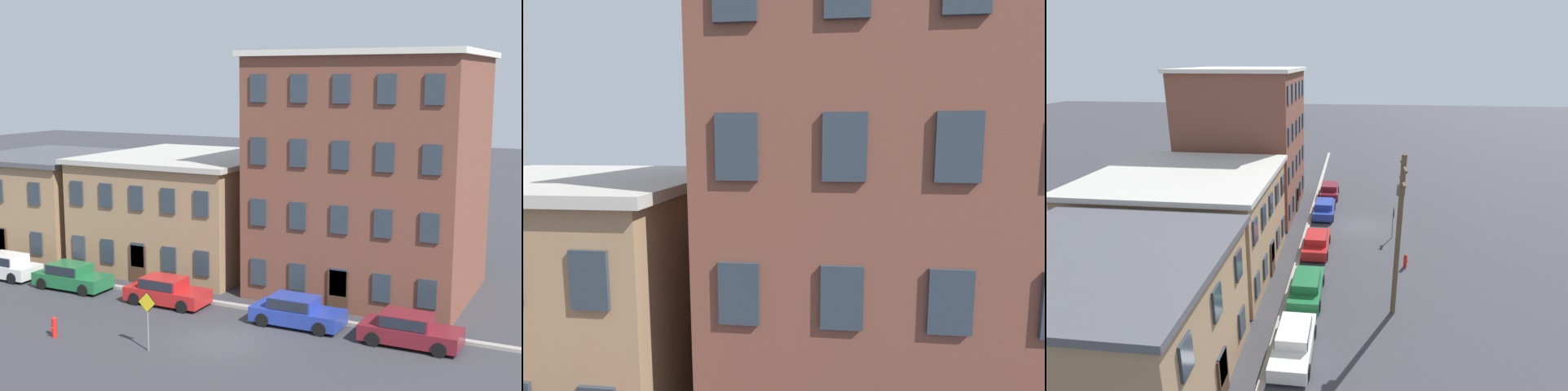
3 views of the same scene
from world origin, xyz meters
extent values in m
plane|color=#38383D|center=(0.00, 0.00, 0.00)|extent=(200.00, 200.00, 0.00)
cube|color=#9E998E|center=(0.00, 4.50, 0.08)|extent=(56.00, 0.36, 0.16)
cube|color=#9E7A56|center=(-19.60, 10.86, 3.10)|extent=(9.23, 9.72, 6.21)
cube|color=#4C4C51|center=(-19.60, 10.86, 6.36)|extent=(9.73, 10.22, 0.30)
cube|color=#2D3842|center=(-22.68, 5.94, 4.66)|extent=(0.90, 0.10, 1.40)
cube|color=#2D3842|center=(-19.60, 5.94, 1.55)|extent=(0.90, 0.10, 1.40)
cube|color=#2D3842|center=(-19.60, 5.94, 4.66)|extent=(0.90, 0.10, 1.40)
cube|color=#2D3842|center=(-16.52, 5.94, 1.55)|extent=(0.90, 0.10, 1.40)
cube|color=#2D3842|center=(-16.52, 5.94, 4.66)|extent=(0.90, 0.10, 1.40)
cube|color=#472D1E|center=(-19.60, 5.94, 1.10)|extent=(1.10, 0.10, 2.20)
cube|color=#9E7A56|center=(-8.90, 11.50, 3.30)|extent=(10.70, 11.00, 6.60)
cube|color=#B7B2A8|center=(-8.90, 11.50, 6.75)|extent=(11.20, 11.50, 0.30)
cube|color=#2D3842|center=(-13.18, 5.94, 1.65)|extent=(0.90, 0.10, 1.40)
cube|color=#2D3842|center=(-13.18, 5.94, 4.95)|extent=(0.90, 0.10, 1.40)
cube|color=#2D3842|center=(-11.04, 5.94, 1.65)|extent=(0.90, 0.10, 1.40)
cube|color=#2D3842|center=(-11.04, 5.94, 4.95)|extent=(0.90, 0.10, 1.40)
cube|color=#2D3842|center=(-8.90, 5.94, 1.65)|extent=(0.90, 0.10, 1.40)
cube|color=#2D3842|center=(-8.90, 5.94, 4.95)|extent=(0.90, 0.10, 1.40)
cube|color=#2D3842|center=(-6.76, 5.94, 1.65)|extent=(0.90, 0.10, 1.40)
cube|color=#2D3842|center=(-6.76, 5.94, 4.95)|extent=(0.90, 0.10, 1.40)
cube|color=#2D3842|center=(-4.62, 5.94, 1.65)|extent=(0.90, 0.10, 1.40)
cube|color=#2D3842|center=(-4.62, 5.94, 4.95)|extent=(0.90, 0.10, 1.40)
cube|color=#472D1E|center=(-8.90, 5.94, 1.10)|extent=(1.10, 0.10, 2.20)
cube|color=brown|center=(3.28, 10.69, 6.36)|extent=(11.12, 9.38, 12.72)
cube|color=silver|center=(3.28, 10.69, 12.87)|extent=(11.62, 9.88, 0.30)
cube|color=#2D3842|center=(-1.17, 5.94, 1.59)|extent=(0.90, 0.10, 1.40)
cube|color=#2D3842|center=(-1.17, 5.94, 4.77)|extent=(0.90, 0.10, 1.40)
cube|color=#2D3842|center=(-1.17, 5.94, 7.95)|extent=(0.90, 0.10, 1.40)
cube|color=#2D3842|center=(-1.17, 5.94, 11.13)|extent=(0.90, 0.10, 1.40)
cube|color=#2D3842|center=(1.05, 5.94, 1.59)|extent=(0.90, 0.10, 1.40)
cube|color=#2D3842|center=(1.05, 5.94, 4.77)|extent=(0.90, 0.10, 1.40)
cube|color=#2D3842|center=(1.05, 5.94, 7.95)|extent=(0.90, 0.10, 1.40)
cube|color=#2D3842|center=(1.05, 5.94, 11.13)|extent=(0.90, 0.10, 1.40)
cube|color=#2D3842|center=(3.28, 5.94, 1.59)|extent=(0.90, 0.10, 1.40)
cube|color=#2D3842|center=(3.28, 5.94, 4.77)|extent=(0.90, 0.10, 1.40)
cube|color=#2D3842|center=(3.28, 5.94, 7.95)|extent=(0.90, 0.10, 1.40)
cube|color=#2D3842|center=(3.28, 5.94, 11.13)|extent=(0.90, 0.10, 1.40)
cube|color=#2D3842|center=(5.50, 5.94, 1.59)|extent=(0.90, 0.10, 1.40)
cube|color=#2D3842|center=(5.50, 5.94, 4.77)|extent=(0.90, 0.10, 1.40)
cube|color=#2D3842|center=(5.50, 5.94, 7.95)|extent=(0.90, 0.10, 1.40)
cube|color=#2D3842|center=(5.50, 5.94, 11.13)|extent=(0.90, 0.10, 1.40)
cube|color=#2D3842|center=(7.72, 5.94, 1.59)|extent=(0.90, 0.10, 1.40)
cube|color=#2D3842|center=(7.72, 5.94, 4.77)|extent=(0.90, 0.10, 1.40)
cube|color=#2D3842|center=(7.72, 5.94, 7.95)|extent=(0.90, 0.10, 1.40)
cube|color=#2D3842|center=(7.72, 5.94, 11.13)|extent=(0.90, 0.10, 1.40)
cube|color=#472D1E|center=(3.28, 5.94, 1.10)|extent=(1.10, 0.10, 2.20)
cube|color=silver|center=(-16.66, 3.38, 0.53)|extent=(4.40, 1.80, 0.70)
cube|color=silver|center=(-16.46, 3.38, 1.15)|extent=(2.20, 1.51, 0.55)
cube|color=#1E232D|center=(-16.46, 3.38, 1.15)|extent=(2.02, 1.58, 0.48)
cylinder|color=black|center=(-18.11, 2.53, 0.33)|extent=(0.66, 0.22, 0.66)
cylinder|color=black|center=(-18.11, 4.23, 0.33)|extent=(0.66, 0.22, 0.66)
cylinder|color=black|center=(-15.21, 2.53, 0.33)|extent=(0.66, 0.22, 0.66)
cylinder|color=black|center=(-15.21, 4.23, 0.33)|extent=(0.66, 0.22, 0.66)
cube|color=#1E6638|center=(-11.46, 3.34, 0.53)|extent=(4.40, 1.80, 0.70)
cube|color=#1E6638|center=(-11.66, 3.34, 1.15)|extent=(2.20, 1.51, 0.55)
cube|color=#1E232D|center=(-11.66, 3.34, 1.15)|extent=(2.02, 1.58, 0.48)
cylinder|color=black|center=(-10.01, 4.19, 0.33)|extent=(0.66, 0.22, 0.66)
cylinder|color=black|center=(-10.01, 2.49, 0.33)|extent=(0.66, 0.22, 0.66)
cylinder|color=black|center=(-12.91, 4.19, 0.33)|extent=(0.66, 0.22, 0.66)
cylinder|color=black|center=(-12.91, 2.49, 0.33)|extent=(0.66, 0.22, 0.66)
cube|color=#B21E1E|center=(-5.16, 3.34, 0.53)|extent=(4.40, 1.80, 0.70)
cube|color=#B21E1E|center=(-5.36, 3.34, 1.15)|extent=(2.20, 1.51, 0.55)
cube|color=#1E232D|center=(-5.36, 3.34, 1.15)|extent=(2.02, 1.58, 0.48)
cylinder|color=black|center=(-3.71, 4.19, 0.33)|extent=(0.66, 0.22, 0.66)
cylinder|color=black|center=(-3.71, 2.49, 0.33)|extent=(0.66, 0.22, 0.66)
cylinder|color=black|center=(-6.61, 4.19, 0.33)|extent=(0.66, 0.22, 0.66)
cylinder|color=black|center=(-6.61, 2.49, 0.33)|extent=(0.66, 0.22, 0.66)
cube|color=#233899|center=(2.24, 3.31, 0.53)|extent=(4.40, 1.80, 0.70)
cube|color=#233899|center=(2.04, 3.31, 1.15)|extent=(2.20, 1.51, 0.55)
cube|color=#1E232D|center=(2.04, 3.31, 1.15)|extent=(2.02, 1.58, 0.48)
cylinder|color=black|center=(3.69, 4.16, 0.33)|extent=(0.66, 0.22, 0.66)
cylinder|color=black|center=(3.69, 2.46, 0.33)|extent=(0.66, 0.22, 0.66)
cylinder|color=black|center=(0.79, 4.16, 0.33)|extent=(0.66, 0.22, 0.66)
cylinder|color=black|center=(0.79, 2.46, 0.33)|extent=(0.66, 0.22, 0.66)
cube|color=maroon|center=(7.71, 3.18, 0.53)|extent=(4.40, 1.80, 0.70)
cube|color=maroon|center=(7.51, 3.18, 1.15)|extent=(2.20, 1.51, 0.55)
cube|color=#1E232D|center=(7.51, 3.18, 1.15)|extent=(2.02, 1.58, 0.48)
cylinder|color=black|center=(9.16, 4.03, 0.33)|extent=(0.66, 0.22, 0.66)
cylinder|color=black|center=(9.16, 2.33, 0.33)|extent=(0.66, 0.22, 0.66)
cylinder|color=black|center=(6.26, 4.03, 0.33)|extent=(0.66, 0.22, 0.66)
cylinder|color=black|center=(6.26, 2.33, 0.33)|extent=(0.66, 0.22, 0.66)
cylinder|color=slate|center=(-2.24, -2.50, 1.23)|extent=(0.08, 0.08, 2.47)
cube|color=yellow|center=(-2.24, -2.53, 2.17)|extent=(0.85, 0.03, 0.85)
cube|color=black|center=(-2.24, -2.52, 2.17)|extent=(0.92, 0.02, 0.92)
cylinder|color=brown|center=(-12.60, -1.71, 4.61)|extent=(0.28, 0.28, 9.22)
cube|color=brown|center=(-12.60, -1.71, 8.62)|extent=(2.40, 0.12, 0.12)
cube|color=brown|center=(-12.60, -1.71, 7.82)|extent=(2.00, 0.12, 0.12)
cylinder|color=#515156|center=(-12.25, -1.71, 7.22)|extent=(0.44, 0.44, 0.55)
cylinder|color=red|center=(-7.03, -3.02, 0.40)|extent=(0.24, 0.24, 0.80)
sphere|color=red|center=(-7.03, -3.02, 0.85)|extent=(0.22, 0.22, 0.22)
cylinder|color=red|center=(-7.03, -3.18, 0.45)|extent=(0.10, 0.12, 0.10)
camera|label=1|loc=(15.41, -27.03, 11.62)|focal=50.00mm
camera|label=2|loc=(0.72, -2.40, 8.03)|focal=28.00mm
camera|label=3|loc=(-32.88, 0.85, 13.74)|focal=28.00mm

